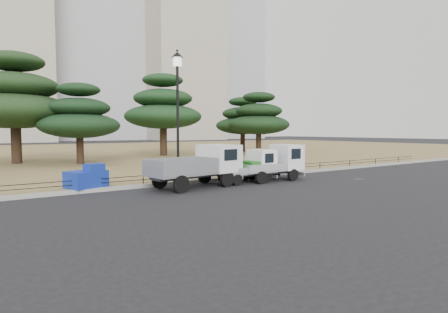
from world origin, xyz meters
TOP-DOWN VIEW (x-y plane):
  - ground at (0.00, 0.00)m, footprint 220.00×220.00m
  - lawn at (0.00, 30.60)m, footprint 120.00×56.00m
  - curb at (0.00, 2.60)m, footprint 120.00×0.25m
  - truck_large at (-1.85, 1.29)m, footprint 4.61×2.29m
  - truck_kei_front at (1.05, 1.25)m, footprint 3.09×1.35m
  - truck_kei_rear at (2.54, 1.10)m, footprint 3.59×1.63m
  - street_lamp at (-2.12, 2.90)m, footprint 0.56×0.56m
  - pipe_fence at (0.00, 2.75)m, footprint 38.00×0.04m
  - tarp_pile at (-6.41, 3.14)m, footprint 1.82×1.57m
  - manhole at (6.50, -1.20)m, footprint 0.60×0.60m
  - pine_west_near at (-7.60, 18.16)m, footprint 8.18×8.18m
  - pine_center_left at (-3.81, 15.08)m, footprint 5.80×5.80m
  - pine_center_right at (5.25, 20.09)m, footprint 7.48×7.48m
  - pine_east_near at (14.33, 16.49)m, footprint 6.33×6.33m
  - pine_east_far at (15.86, 21.20)m, footprint 6.27×6.27m
  - tower_east at (40.00, 82.00)m, footprint 20.00×18.00m
  - tower_far_east at (58.00, 90.00)m, footprint 24.00×20.00m
  - radio_tower at (72.00, 85.00)m, footprint 1.80×1.80m

SIDE VIEW (x-z plane):
  - ground at x=0.00m, z-range 0.00..0.00m
  - manhole at x=6.50m, z-range 0.00..0.01m
  - lawn at x=0.00m, z-range 0.00..0.15m
  - curb at x=0.00m, z-range 0.00..0.16m
  - pipe_fence at x=0.00m, z-range 0.24..0.64m
  - tarp_pile at x=-6.41m, z-range 0.05..1.07m
  - truck_kei_front at x=1.05m, z-range 0.00..1.63m
  - truck_kei_rear at x=2.54m, z-range 0.00..1.86m
  - truck_large at x=-1.85m, z-range 0.11..2.04m
  - pine_center_left at x=-3.81m, z-range 0.61..6.50m
  - pine_east_far at x=15.86m, z-range 0.63..6.93m
  - pine_east_near at x=14.33m, z-range 0.64..7.04m
  - street_lamp at x=-2.12m, z-range 1.25..7.49m
  - pine_center_right at x=5.25m, z-range 0.78..8.71m
  - pine_west_near at x=-7.60m, z-range 0.78..8.96m
  - tower_east at x=40.00m, z-range 0.00..48.00m
  - radio_tower at x=72.00m, z-range -1.46..61.54m
  - tower_far_east at x=58.00m, z-range 0.00..70.00m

